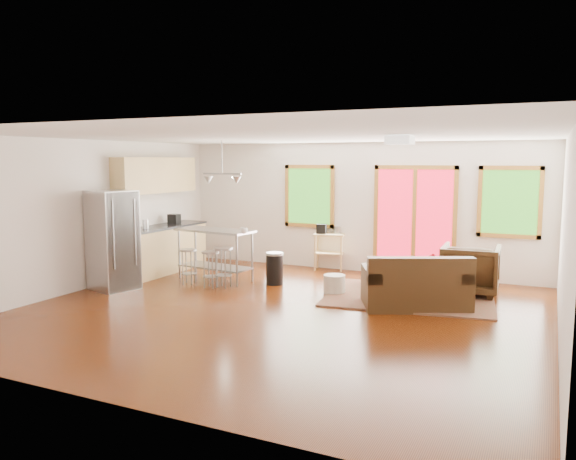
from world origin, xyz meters
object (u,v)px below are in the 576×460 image
at_px(island, 215,245).
at_px(refrigerator, 113,240).
at_px(armchair, 470,267).
at_px(kitchen_cart, 328,239).
at_px(coffee_table, 427,279).
at_px(loveseat, 416,287).
at_px(rug, 409,297).
at_px(ottoman, 386,274).

bearing_deg(island, refrigerator, -130.36).
relative_size(armchair, kitchen_cart, 0.99).
relative_size(coffee_table, kitchen_cart, 1.23).
xyz_separation_m(loveseat, kitchen_cart, (-2.29, 2.21, 0.32)).
height_order(rug, island, island).
bearing_deg(island, loveseat, -5.87).
relative_size(rug, kitchen_cart, 2.80).
xyz_separation_m(loveseat, island, (-3.87, 0.40, 0.33)).
bearing_deg(rug, loveseat, -68.45).
relative_size(loveseat, coffee_table, 1.54).
height_order(loveseat, armchair, armchair).
relative_size(loveseat, armchair, 1.92).
distance_m(loveseat, ottoman, 1.45).
xyz_separation_m(armchair, kitchen_cart, (-2.93, 0.98, 0.18)).
bearing_deg(armchair, refrigerator, 18.84).
xyz_separation_m(rug, refrigerator, (-4.83, -1.58, 0.85)).
relative_size(ottoman, island, 0.42).
bearing_deg(coffee_table, kitchen_cart, 144.97).
xyz_separation_m(refrigerator, island, (1.19, 1.40, -0.21)).
distance_m(rug, kitchen_cart, 2.71).
bearing_deg(island, kitchen_cart, 49.05).
height_order(ottoman, island, island).
bearing_deg(kitchen_cart, rug, -38.32).
relative_size(coffee_table, refrigerator, 0.67).
xyz_separation_m(armchair, island, (-4.50, -0.83, 0.19)).
relative_size(loveseat, kitchen_cart, 1.89).
bearing_deg(island, armchair, 10.49).
bearing_deg(kitchen_cart, island, -130.95).
bearing_deg(kitchen_cart, armchair, -18.50).
bearing_deg(island, ottoman, 14.86).
relative_size(rug, loveseat, 1.48).
xyz_separation_m(island, kitchen_cart, (1.57, 1.81, -0.01)).
bearing_deg(refrigerator, loveseat, 26.01).
bearing_deg(refrigerator, kitchen_cart, 64.14).
bearing_deg(refrigerator, coffee_table, 31.92).
bearing_deg(refrigerator, island, 64.47).
height_order(rug, loveseat, loveseat).
xyz_separation_m(refrigerator, kitchen_cart, (2.76, 3.21, -0.22)).
relative_size(rug, armchair, 2.84).
xyz_separation_m(coffee_table, ottoman, (-0.84, 0.64, -0.12)).
height_order(coffee_table, armchair, armchair).
height_order(rug, armchair, armchair).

